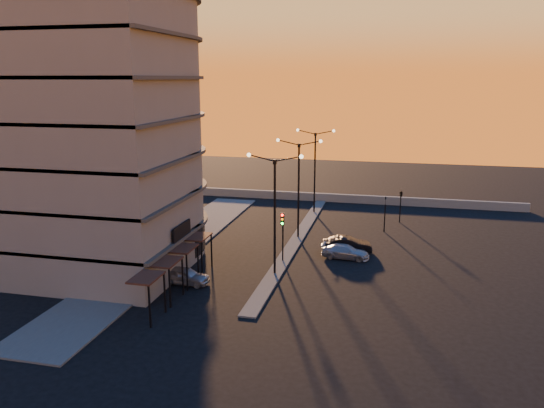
{
  "coord_description": "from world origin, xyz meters",
  "views": [
    {
      "loc": [
        8.75,
        -38.07,
        14.98
      ],
      "look_at": [
        -1.36,
        4.85,
        4.46
      ],
      "focal_mm": 35.0,
      "sensor_mm": 36.0,
      "label": 1
    }
  ],
  "objects": [
    {
      "name": "ground",
      "position": [
        0.0,
        0.0,
        0.0
      ],
      "size": [
        120.0,
        120.0,
        0.0
      ],
      "primitive_type": "plane",
      "color": "black",
      "rests_on": "ground"
    },
    {
      "name": "signal_east_b",
      "position": [
        9.5,
        18.0,
        3.1
      ],
      "size": [
        0.42,
        1.99,
        3.6
      ],
      "color": "black",
      "rests_on": "ground"
    },
    {
      "name": "signal_east_a",
      "position": [
        8.0,
        14.0,
        1.93
      ],
      "size": [
        0.13,
        0.16,
        3.6
      ],
      "color": "black",
      "rests_on": "ground"
    },
    {
      "name": "streetlamp_near",
      "position": [
        0.0,
        0.0,
        5.59
      ],
      "size": [
        4.32,
        0.32,
        9.51
      ],
      "color": "black",
      "rests_on": "ground"
    },
    {
      "name": "building",
      "position": [
        -14.0,
        0.03,
        11.91
      ],
      "size": [
        14.35,
        17.08,
        25.0
      ],
      "color": "slate",
      "rests_on": "ground"
    },
    {
      "name": "car_wagon",
      "position": [
        5.0,
        5.11,
        0.59
      ],
      "size": [
        4.17,
        1.93,
        1.18
      ],
      "primitive_type": "imported",
      "rotation": [
        0.0,
        0.0,
        1.5
      ],
      "color": "#AEB0B6",
      "rests_on": "ground"
    },
    {
      "name": "car_hatchback",
      "position": [
        -6.09,
        -3.44,
        0.64
      ],
      "size": [
        3.79,
        1.57,
        1.29
      ],
      "primitive_type": "imported",
      "rotation": [
        0.0,
        0.0,
        1.56
      ],
      "color": "#ADAFB5",
      "rests_on": "ground"
    },
    {
      "name": "traffic_light_main",
      "position": [
        0.0,
        2.87,
        2.89
      ],
      "size": [
        0.28,
        0.44,
        4.25
      ],
      "color": "black",
      "rests_on": "ground"
    },
    {
      "name": "median",
      "position": [
        0.0,
        10.0,
        0.06
      ],
      "size": [
        1.2,
        36.0,
        0.12
      ],
      "primitive_type": "cube",
      "color": "#4D4D4A",
      "rests_on": "ground"
    },
    {
      "name": "car_sedan",
      "position": [
        5.0,
        6.7,
        0.7
      ],
      "size": [
        4.46,
        2.3,
        1.4
      ],
      "primitive_type": "imported",
      "rotation": [
        0.0,
        0.0,
        1.77
      ],
      "color": "black",
      "rests_on": "ground"
    },
    {
      "name": "sidewalk_west",
      "position": [
        -10.5,
        4.0,
        0.06
      ],
      "size": [
        5.0,
        40.0,
        0.12
      ],
      "primitive_type": "cube",
      "color": "#4D4D4A",
      "rests_on": "ground"
    },
    {
      "name": "streetlamp_mid",
      "position": [
        0.0,
        10.0,
        5.59
      ],
      "size": [
        4.32,
        0.32,
        9.51
      ],
      "color": "black",
      "rests_on": "ground"
    },
    {
      "name": "streetlamp_far",
      "position": [
        0.0,
        20.0,
        5.59
      ],
      "size": [
        4.32,
        0.32,
        9.51
      ],
      "color": "black",
      "rests_on": "ground"
    },
    {
      "name": "parapet",
      "position": [
        2.0,
        26.0,
        0.5
      ],
      "size": [
        44.0,
        0.5,
        1.0
      ],
      "primitive_type": "cube",
      "color": "slate",
      "rests_on": "ground"
    }
  ]
}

